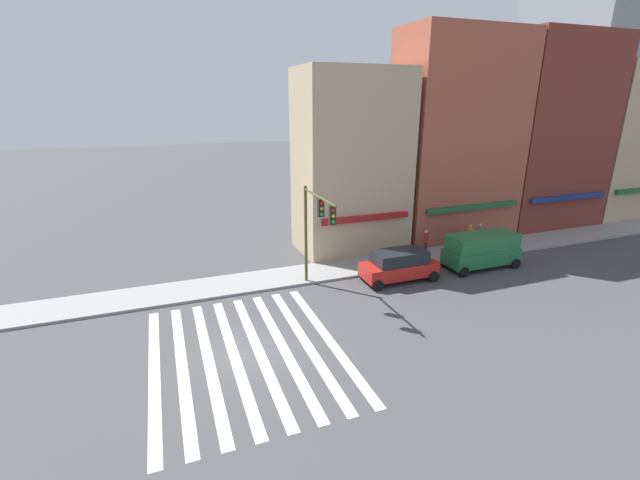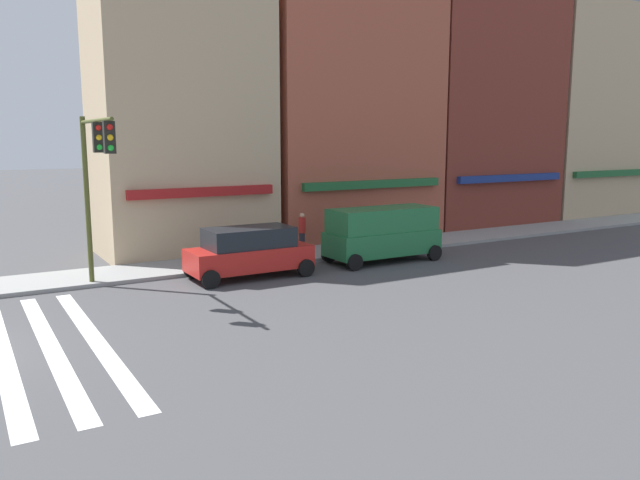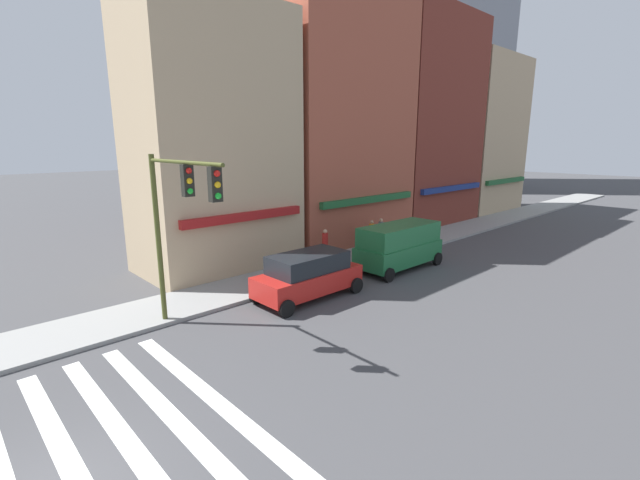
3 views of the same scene
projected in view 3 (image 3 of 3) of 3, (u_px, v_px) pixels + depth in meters
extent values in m
cube|color=silver|center=(141.00, 460.00, 8.84)|extent=(0.45, 10.80, 0.01)
cube|color=silver|center=(190.00, 436.00, 9.57)|extent=(0.45, 10.80, 0.01)
cube|color=silver|center=(233.00, 415.00, 10.31)|extent=(0.45, 10.80, 0.01)
cube|color=tan|center=(213.00, 142.00, 21.29)|extent=(7.66, 5.00, 12.88)
cube|color=maroon|center=(245.00, 217.00, 20.18)|extent=(6.51, 0.30, 0.40)
cube|color=#9E4C38|center=(339.00, 119.00, 27.00)|extent=(9.64, 5.00, 15.77)
cube|color=#1E592D|center=(370.00, 200.00, 26.21)|extent=(8.20, 0.30, 0.40)
cube|color=maroon|center=(426.00, 122.00, 33.48)|extent=(9.55, 5.00, 15.97)
cube|color=navy|center=(452.00, 188.00, 32.71)|extent=(8.11, 0.30, 0.40)
cube|color=tan|center=(482.00, 136.00, 39.97)|extent=(8.75, 5.00, 14.00)
cube|color=#1E592D|center=(506.00, 181.00, 38.98)|extent=(7.43, 0.30, 0.40)
cube|color=gray|center=(438.00, 7.00, 61.29)|extent=(21.05, 14.50, 50.83)
cylinder|color=#474C1E|center=(159.00, 242.00, 14.95)|extent=(0.18, 0.18, 6.04)
cylinder|color=#474C1E|center=(183.00, 162.00, 12.69)|extent=(0.12, 4.58, 0.12)
cube|color=black|center=(187.00, 180.00, 12.65)|extent=(0.32, 0.24, 0.95)
sphere|color=red|center=(189.00, 171.00, 12.49)|extent=(0.18, 0.18, 0.18)
sphere|color=#EAAD14|center=(189.00, 181.00, 12.55)|extent=(0.18, 0.18, 0.18)
sphere|color=green|center=(190.00, 191.00, 12.62)|extent=(0.18, 0.18, 0.18)
cube|color=black|center=(215.00, 184.00, 11.51)|extent=(0.32, 0.24, 0.95)
sphere|color=red|center=(217.00, 173.00, 11.35)|extent=(0.18, 0.18, 0.18)
sphere|color=#EAAD14|center=(218.00, 185.00, 11.42)|extent=(0.18, 0.18, 0.18)
sphere|color=green|center=(218.00, 196.00, 11.48)|extent=(0.18, 0.18, 0.18)
cube|color=#B21E19|center=(308.00, 281.00, 17.91)|extent=(4.70, 1.90, 0.85)
cube|color=black|center=(308.00, 262.00, 17.73)|extent=(3.29, 1.75, 0.75)
cylinder|color=black|center=(257.00, 296.00, 17.38)|extent=(0.68, 0.22, 0.68)
cylinder|color=black|center=(287.00, 308.00, 16.03)|extent=(0.68, 0.22, 0.68)
cylinder|color=black|center=(326.00, 276.00, 19.97)|extent=(0.68, 0.22, 0.68)
cylinder|color=black|center=(356.00, 285.00, 18.62)|extent=(0.68, 0.22, 0.68)
cube|color=#1E6638|center=(399.00, 253.00, 22.08)|extent=(5.01, 2.02, 1.00)
cube|color=#1E6638|center=(400.00, 234.00, 21.85)|extent=(4.76, 1.86, 1.00)
cylinder|color=black|center=(357.00, 266.00, 21.50)|extent=(0.68, 0.22, 0.68)
cylinder|color=black|center=(389.00, 275.00, 20.08)|extent=(0.68, 0.22, 0.68)
cylinder|color=black|center=(406.00, 252.00, 24.30)|extent=(0.68, 0.22, 0.68)
cylinder|color=black|center=(437.00, 259.00, 22.88)|extent=(0.68, 0.22, 0.68)
cylinder|color=#23232D|center=(380.00, 240.00, 26.25)|extent=(0.26, 0.26, 0.85)
cylinder|color=slate|center=(381.00, 228.00, 26.07)|extent=(0.32, 0.32, 0.70)
sphere|color=tan|center=(381.00, 220.00, 25.97)|extent=(0.22, 0.22, 0.22)
cylinder|color=#23232D|center=(371.00, 242.00, 25.61)|extent=(0.26, 0.26, 0.85)
cylinder|color=orange|center=(372.00, 230.00, 25.44)|extent=(0.32, 0.32, 0.70)
sphere|color=tan|center=(372.00, 222.00, 25.33)|extent=(0.22, 0.22, 0.22)
cylinder|color=#23232D|center=(325.00, 254.00, 22.96)|extent=(0.26, 0.26, 0.85)
cylinder|color=red|center=(325.00, 240.00, 22.79)|extent=(0.32, 0.32, 0.70)
sphere|color=tan|center=(325.00, 231.00, 22.68)|extent=(0.22, 0.22, 0.22)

